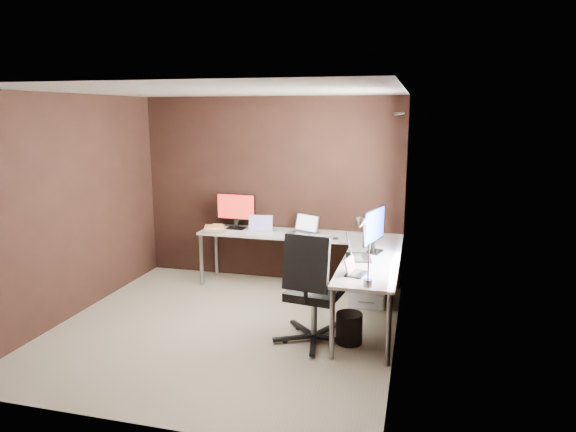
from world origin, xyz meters
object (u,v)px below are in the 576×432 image
(drawer_pedestal, at_px, (369,279))
(wastebasket, at_px, (349,328))
(laptop_silver, at_px, (304,229))
(office_chair, at_px, (313,310))
(laptop_black_big, at_px, (355,253))
(laptop_black_small, at_px, (354,270))
(book_stack, at_px, (214,229))
(monitor_right, at_px, (374,228))
(laptop_white, at_px, (260,229))
(monitor_left, at_px, (236,209))
(desk_lamp, at_px, (363,243))

(drawer_pedestal, relative_size, wastebasket, 1.93)
(laptop_silver, distance_m, office_chair, 1.74)
(laptop_black_big, xyz_separation_m, laptop_black_small, (0.06, -0.57, -0.01))
(laptop_black_small, distance_m, wastebasket, 0.62)
(laptop_black_big, distance_m, book_stack, 2.11)
(laptop_silver, bearing_deg, laptop_black_big, -27.10)
(monitor_right, distance_m, book_stack, 2.20)
(laptop_white, distance_m, laptop_black_big, 1.65)
(book_stack, distance_m, wastebasket, 2.47)
(monitor_left, relative_size, laptop_white, 1.62)
(monitor_right, bearing_deg, laptop_white, 82.91)
(wastebasket, bearing_deg, laptop_black_small, -18.37)
(laptop_white, distance_m, wastebasket, 2.13)
(drawer_pedestal, bearing_deg, laptop_black_small, -92.10)
(monitor_left, bearing_deg, monitor_right, -17.96)
(laptop_silver, bearing_deg, laptop_black_small, -37.08)
(drawer_pedestal, distance_m, laptop_black_big, 0.79)
(monitor_right, relative_size, laptop_white, 1.76)
(monitor_left, height_order, wastebasket, monitor_left)
(drawer_pedestal, xyz_separation_m, office_chair, (-0.44, -1.24, 0.04))
(drawer_pedestal, bearing_deg, desk_lamp, -87.70)
(desk_lamp, relative_size, wastebasket, 2.00)
(desk_lamp, height_order, office_chair, desk_lamp)
(drawer_pedestal, bearing_deg, book_stack, 175.54)
(laptop_white, height_order, wastebasket, laptop_white)
(laptop_silver, xyz_separation_m, book_stack, (-1.17, -0.22, -0.01))
(laptop_white, bearing_deg, office_chair, -62.83)
(laptop_black_small, height_order, office_chair, office_chair)
(laptop_white, relative_size, wastebasket, 1.11)
(laptop_black_big, bearing_deg, drawer_pedestal, -19.76)
(laptop_black_big, bearing_deg, monitor_right, -40.61)
(desk_lamp, xyz_separation_m, office_chair, (-0.50, 0.19, -0.78))
(wastebasket, bearing_deg, book_stack, 146.22)
(monitor_left, xyz_separation_m, book_stack, (-0.21, -0.26, -0.23))
(book_stack, distance_m, office_chair, 2.19)
(monitor_left, distance_m, office_chair, 2.28)
(laptop_black_big, bearing_deg, book_stack, 58.52)
(office_chair, bearing_deg, laptop_silver, 114.40)
(book_stack, xyz_separation_m, desk_lamp, (2.13, -1.60, 0.35))
(laptop_black_small, height_order, wastebasket, laptop_black_small)
(monitor_left, xyz_separation_m, laptop_black_small, (1.81, -1.60, -0.23))
(laptop_white, xyz_separation_m, desk_lamp, (1.54, -1.74, 0.34))
(laptop_black_small, bearing_deg, laptop_black_big, 17.35)
(monitor_left, bearing_deg, office_chair, -46.42)
(monitor_right, height_order, laptop_silver, monitor_right)
(monitor_right, height_order, book_stack, monitor_right)
(office_chair, xyz_separation_m, wastebasket, (0.36, 0.07, -0.18))
(monitor_right, xyz_separation_m, desk_lamp, (-0.01, -1.11, 0.11))
(monitor_right, relative_size, book_stack, 1.92)
(monitor_left, bearing_deg, laptop_silver, 0.49)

